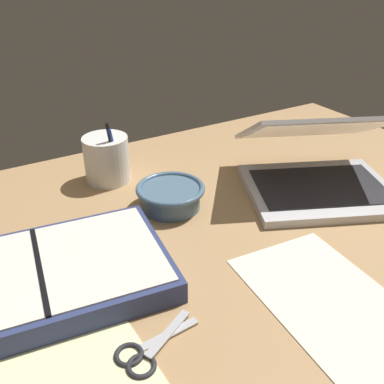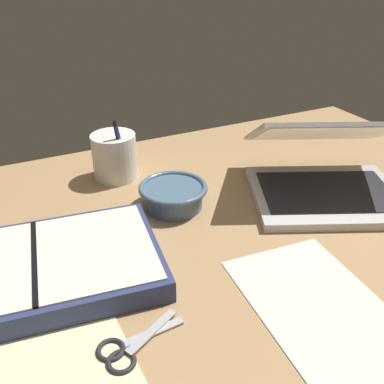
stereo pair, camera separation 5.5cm
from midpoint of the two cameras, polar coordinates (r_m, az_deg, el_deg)
desk_top at (r=78.83cm, az=2.95°, el=-6.68°), size 140.00×100.00×2.00cm
laptop at (r=94.41cm, az=14.88°, el=3.07°), size 39.75×39.29×18.54cm
bowl at (r=85.82cm, az=-4.71°, el=-0.50°), size 13.86×13.86×4.87cm
pen_cup at (r=97.34cm, az=-12.88°, el=4.27°), size 9.95×9.95×14.60cm
planner at (r=71.11cm, az=-21.55°, el=-10.66°), size 41.12×28.31×4.25cm
scissors at (r=59.34cm, az=-9.34°, el=-20.59°), size 12.48×7.35×0.80cm
paper_sheet_front at (r=67.98cm, az=15.68°, el=-13.80°), size 20.80×30.94×0.16cm
paper_sheet_beside_planner at (r=61.63cm, az=-18.76°, el=-20.09°), size 18.60×27.50×0.16cm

